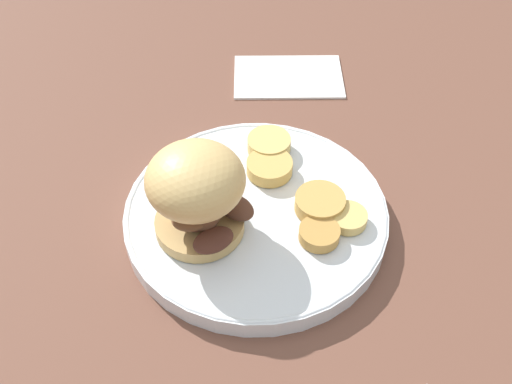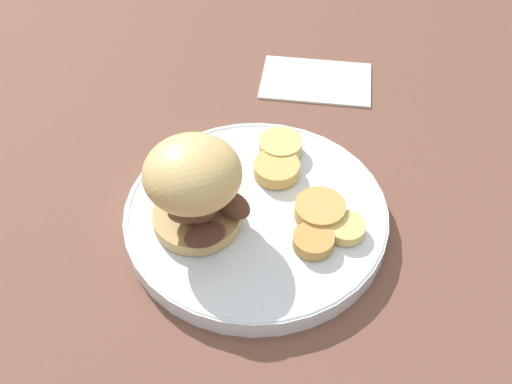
% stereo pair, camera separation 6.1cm
% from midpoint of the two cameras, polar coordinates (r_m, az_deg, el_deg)
% --- Properties ---
extents(ground_plane, '(4.00, 4.00, 0.00)m').
position_cam_midpoint_polar(ground_plane, '(0.65, 2.70, -3.06)').
color(ground_plane, brown).
extents(dinner_plate, '(0.28, 0.28, 0.02)m').
position_cam_midpoint_polar(dinner_plate, '(0.64, 2.74, -2.31)').
color(dinner_plate, white).
rests_on(dinner_plate, ground_plane).
extents(sandwich, '(0.11, 0.11, 0.10)m').
position_cam_midpoint_polar(sandwich, '(0.58, -2.83, 0.38)').
color(sandwich, tan).
rests_on(sandwich, dinner_plate).
extents(potato_round_0, '(0.04, 0.04, 0.01)m').
position_cam_midpoint_polar(potato_round_0, '(0.62, 11.37, -3.55)').
color(potato_round_0, '#DBB766').
rests_on(potato_round_0, dinner_plate).
extents(potato_round_1, '(0.05, 0.05, 0.02)m').
position_cam_midpoint_polar(potato_round_1, '(0.69, 4.90, 4.25)').
color(potato_round_1, '#DBB766').
rests_on(potato_round_1, dinner_plate).
extents(potato_round_2, '(0.04, 0.04, 0.01)m').
position_cam_midpoint_polar(potato_round_2, '(0.60, 8.41, -4.78)').
color(potato_round_2, '#BC8942').
rests_on(potato_round_2, dinner_plate).
extents(potato_round_3, '(0.05, 0.05, 0.02)m').
position_cam_midpoint_polar(potato_round_3, '(0.66, 4.63, 2.09)').
color(potato_round_3, tan).
rests_on(potato_round_3, dinner_plate).
extents(potato_round_4, '(0.05, 0.05, 0.02)m').
position_cam_midpoint_polar(potato_round_4, '(0.63, 8.91, -1.88)').
color(potato_round_4, tan).
rests_on(potato_round_4, dinner_plate).
extents(napkin, '(0.16, 0.11, 0.01)m').
position_cam_midpoint_polar(napkin, '(0.84, 7.87, 10.45)').
color(napkin, white).
rests_on(napkin, ground_plane).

